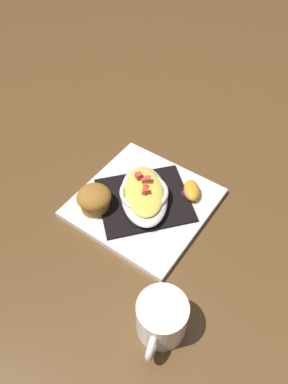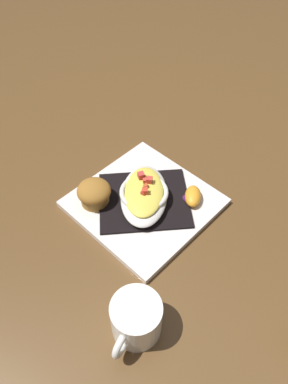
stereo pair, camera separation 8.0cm
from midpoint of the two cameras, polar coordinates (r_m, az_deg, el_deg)
ground_plane at (r=0.83m, az=2.74°, el=-2.13°), size 2.60×2.60×0.00m
square_plate at (r=0.83m, az=2.76°, el=-1.82°), size 0.29×0.29×0.01m
folded_napkin at (r=0.82m, az=2.79°, el=-1.39°), size 0.26×0.26×0.01m
gratin_dish at (r=0.80m, az=2.84°, el=-0.40°), size 0.20×0.20×0.05m
muffin at (r=0.80m, az=-4.95°, el=-0.33°), size 0.07×0.07×0.06m
orange_garnish at (r=0.83m, az=10.23°, el=-0.87°), size 0.07×0.07×0.03m
coffee_mug at (r=0.66m, az=2.41°, el=-19.54°), size 0.12×0.09×0.08m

